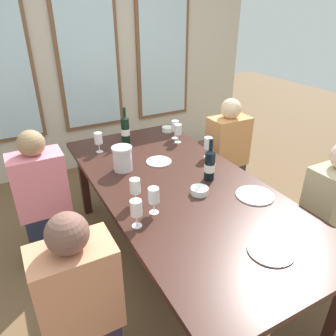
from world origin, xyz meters
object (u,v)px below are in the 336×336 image
object	(u,v)px
wine_glass_0	(178,130)
wine_glass_1	(136,209)
wine_glass_3	(154,196)
seated_person_2	(44,202)
wine_glass_2	(175,126)
wine_glass_4	(208,144)
wine_bottle_0	(125,129)
seated_person_0	(81,312)
tasting_bowl_0	(167,129)
dining_table	(180,192)
wine_glass_6	(98,139)
metal_pitcher	(122,158)
white_plate_2	(255,195)
wine_bottle_1	(210,165)
seated_person_3	(227,157)
wine_glass_5	(135,187)
white_plate_1	(271,251)
tasting_bowl_1	(199,191)
white_plate_0	(159,161)
seated_person_1	(328,219)

from	to	relation	value
wine_glass_0	wine_glass_1	xyz separation A→B (m)	(-0.83, -0.97, -0.00)
wine_glass_3	seated_person_2	bearing A→B (deg)	125.04
wine_glass_2	wine_glass_4	xyz separation A→B (m)	(0.04, -0.49, -0.00)
wine_bottle_0	seated_person_0	size ratio (longest dim) A/B	0.29
tasting_bowl_0	wine_glass_4	distance (m)	0.69
dining_table	wine_glass_6	bearing A→B (deg)	112.19
wine_glass_1	wine_bottle_0	bearing A→B (deg)	71.22
metal_pitcher	wine_glass_0	world-z (taller)	metal_pitcher
white_plate_2	wine_bottle_1	size ratio (longest dim) A/B	0.81
wine_bottle_1	wine_glass_4	bearing A→B (deg)	57.11
wine_glass_6	wine_glass_2	bearing A→B (deg)	-3.09
wine_glass_3	seated_person_3	size ratio (longest dim) A/B	0.16
dining_table	wine_glass_5	xyz separation A→B (m)	(-0.37, -0.07, 0.18)
wine_bottle_1	wine_glass_4	world-z (taller)	wine_bottle_1
wine_glass_6	seated_person_0	distance (m)	1.49
white_plate_2	seated_person_2	bearing A→B (deg)	142.61
dining_table	wine_bottle_0	world-z (taller)	wine_bottle_0
white_plate_1	wine_glass_1	size ratio (longest dim) A/B	1.39
wine_glass_1	seated_person_3	world-z (taller)	seated_person_3
wine_glass_2	wine_glass_3	world-z (taller)	same
metal_pitcher	wine_glass_4	size ratio (longest dim) A/B	1.09
dining_table	wine_glass_0	xyz separation A→B (m)	(0.37, 0.67, 0.18)
white_plate_2	metal_pitcher	world-z (taller)	metal_pitcher
white_plate_2	tasting_bowl_1	bearing A→B (deg)	146.76
white_plate_1	seated_person_2	world-z (taller)	seated_person_2
white_plate_2	wine_glass_5	xyz separation A→B (m)	(-0.73, 0.30, 0.11)
wine_bottle_1	wine_glass_0	world-z (taller)	wine_bottle_1
wine_glass_6	seated_person_2	xyz separation A→B (m)	(-0.54, -0.24, -0.33)
wine_glass_3	wine_glass_4	size ratio (longest dim) A/B	1.00
seated_person_0	seated_person_2	xyz separation A→B (m)	(0.00, 1.11, 0.00)
white_plate_0	metal_pitcher	distance (m)	0.32
white_plate_0	metal_pitcher	size ratio (longest dim) A/B	1.07
white_plate_0	wine_glass_1	bearing A→B (deg)	-125.43
white_plate_1	wine_bottle_0	world-z (taller)	wine_bottle_0
dining_table	wine_bottle_1	xyz separation A→B (m)	(0.23, -0.04, 0.18)
wine_glass_4	seated_person_3	distance (m)	0.62
seated_person_0	seated_person_1	xyz separation A→B (m)	(1.74, -0.06, 0.00)
wine_glass_2	tasting_bowl_0	bearing A→B (deg)	82.60
wine_bottle_1	wine_glass_5	xyz separation A→B (m)	(-0.59, -0.04, -0.00)
dining_table	wine_glass_5	size ratio (longest dim) A/B	13.21
dining_table	tasting_bowl_0	distance (m)	1.06
wine_bottle_0	wine_glass_6	bearing A→B (deg)	-162.24
wine_glass_0	seated_person_2	bearing A→B (deg)	-175.38
tasting_bowl_1	wine_glass_4	world-z (taller)	wine_glass_4
wine_glass_4	tasting_bowl_0	bearing A→B (deg)	90.94
metal_pitcher	tasting_bowl_1	world-z (taller)	metal_pitcher
seated_person_2	wine_bottle_0	bearing A→B (deg)	21.69
dining_table	white_plate_0	xyz separation A→B (m)	(0.03, 0.39, 0.07)
white_plate_0	wine_glass_5	distance (m)	0.62
white_plate_0	tasting_bowl_1	bearing A→B (deg)	-87.46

